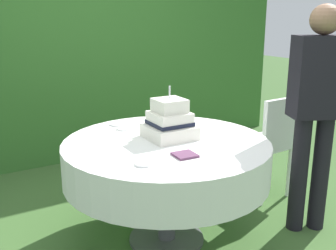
% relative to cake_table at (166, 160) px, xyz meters
% --- Properties ---
extents(ground_plane, '(20.00, 20.00, 0.00)m').
position_rel_cake_table_xyz_m(ground_plane, '(0.00, 0.00, -0.60)').
color(ground_plane, '#3D602D').
extents(foliage_hedge, '(5.30, 0.53, 2.83)m').
position_rel_cake_table_xyz_m(foliage_hedge, '(0.00, 2.12, 0.82)').
color(foliage_hedge, '#336628').
rests_on(foliage_hedge, ground_plane).
extents(cake_table, '(1.36, 1.36, 0.73)m').
position_rel_cake_table_xyz_m(cake_table, '(0.00, 0.00, 0.00)').
color(cake_table, '#4C4C51').
rests_on(cake_table, ground_plane).
extents(wedding_cake, '(0.31, 0.31, 0.36)m').
position_rel_cake_table_xyz_m(wedding_cake, '(0.06, 0.05, 0.24)').
color(wedding_cake, white).
rests_on(wedding_cake, cake_table).
extents(serving_plate_near, '(0.11, 0.11, 0.01)m').
position_rel_cake_table_xyz_m(serving_plate_near, '(-0.12, 0.40, 0.13)').
color(serving_plate_near, white).
rests_on(serving_plate_near, cake_table).
extents(serving_plate_far, '(0.12, 0.12, 0.01)m').
position_rel_cake_table_xyz_m(serving_plate_far, '(-0.11, 0.53, 0.13)').
color(serving_plate_far, white).
rests_on(serving_plate_far, cake_table).
extents(serving_plate_left, '(0.10, 0.10, 0.01)m').
position_rel_cake_table_xyz_m(serving_plate_left, '(-0.33, -0.30, 0.13)').
color(serving_plate_left, white).
rests_on(serving_plate_left, cake_table).
extents(napkin_stack, '(0.14, 0.14, 0.01)m').
position_rel_cake_table_xyz_m(napkin_stack, '(-0.05, -0.30, 0.14)').
color(napkin_stack, '#603856').
rests_on(napkin_stack, cake_table).
extents(garden_chair, '(0.42, 0.42, 0.89)m').
position_rel_cake_table_xyz_m(garden_chair, '(1.10, 0.13, -0.06)').
color(garden_chair, white).
rests_on(garden_chair, ground_plane).
extents(standing_person, '(0.41, 0.33, 1.60)m').
position_rel_cake_table_xyz_m(standing_person, '(0.97, -0.39, 0.33)').
color(standing_person, black).
rests_on(standing_person, ground_plane).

